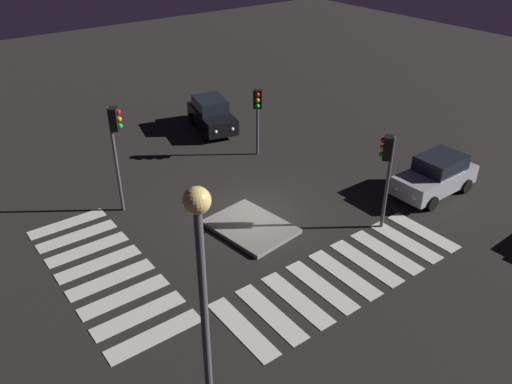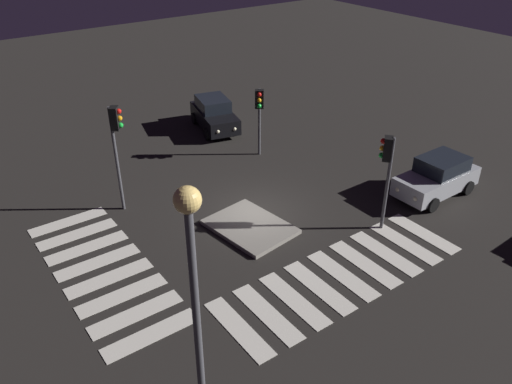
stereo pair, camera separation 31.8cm
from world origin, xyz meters
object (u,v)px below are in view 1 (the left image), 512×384
object	(u,v)px
car_silver	(436,176)
traffic_light_south	(115,135)
traffic_island	(251,227)
traffic_light_west	(257,106)
street_lamp	(202,284)
car_black	(212,115)
traffic_light_north	(387,160)

from	to	relation	value
car_silver	traffic_light_south	world-z (taller)	traffic_light_south
car_silver	traffic_island	bearing A→B (deg)	-17.56
traffic_light_west	street_lamp	distance (m)	16.84
traffic_island	street_lamp	bearing A→B (deg)	-42.05
traffic_island	car_black	distance (m)	11.00
traffic_island	car_silver	xyz separation A→B (m)	(2.68, 8.66, 0.82)
car_silver	traffic_light_north	distance (m)	4.81
traffic_light_north	street_lamp	bearing A→B (deg)	70.13
traffic_light_north	traffic_light_west	size ratio (longest dim) A/B	1.13
traffic_light_north	traffic_light_south	size ratio (longest dim) A/B	0.86
car_black	traffic_light_west	size ratio (longest dim) A/B	1.23
traffic_island	traffic_light_west	distance (m)	7.56
traffic_light_north	traffic_light_west	distance (m)	8.54
traffic_light_north	car_silver	bearing A→B (deg)	-125.36
traffic_island	car_silver	world-z (taller)	car_silver
car_black	street_lamp	size ratio (longest dim) A/B	0.61
car_black	traffic_light_south	size ratio (longest dim) A/B	0.94
traffic_light_west	street_lamp	bearing A→B (deg)	-3.34
car_black	car_silver	distance (m)	13.36
car_silver	traffic_light_south	xyz separation A→B (m)	(-7.18, -12.19, 2.71)
car_silver	street_lamp	size ratio (longest dim) A/B	0.58
traffic_light_west	traffic_light_north	bearing A→B (deg)	37.07
car_silver	traffic_light_north	bearing A→B (deg)	4.78
traffic_light_north	car_black	bearing A→B (deg)	-40.86
traffic_light_west	street_lamp	world-z (taller)	street_lamp
traffic_island	traffic_light_west	world-z (taller)	traffic_light_west
traffic_light_south	street_lamp	size ratio (longest dim) A/B	0.65
traffic_island	street_lamp	distance (m)	10.83
traffic_island	traffic_light_south	xyz separation A→B (m)	(-4.50, -3.54, 3.52)
traffic_light_south	street_lamp	xyz separation A→B (m)	(11.65, -2.91, 1.44)
traffic_island	traffic_light_north	distance (m)	6.16
traffic_light_north	traffic_light_south	distance (m)	10.97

